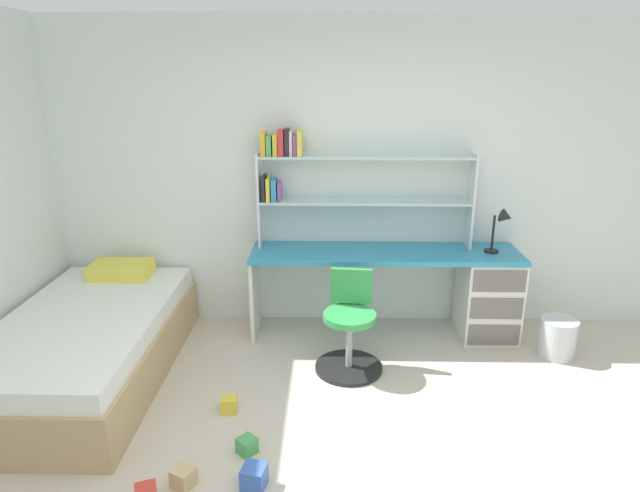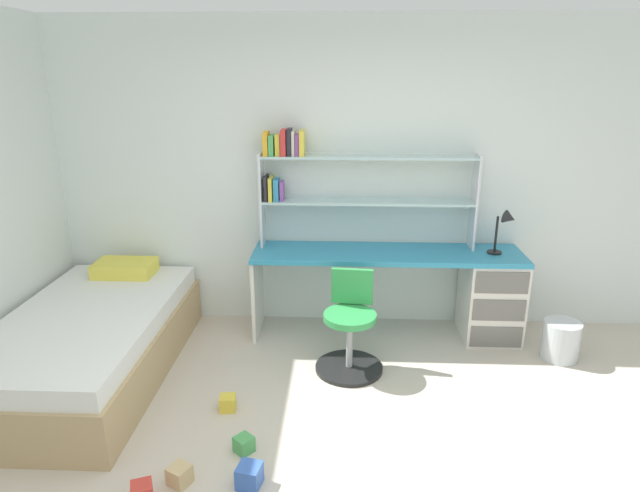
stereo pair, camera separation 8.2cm
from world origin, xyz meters
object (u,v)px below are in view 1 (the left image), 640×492
object	(u,v)px
desk_lamp	(503,224)
bed_platform	(87,345)
waste_bin	(558,338)
toy_block_blue_2	(254,477)
desk	(456,287)
toy_block_natural_1	(184,478)
toy_block_green_3	(247,445)
bookshelf_hutch	(334,176)
toy_block_yellow_0	(229,404)
swivel_chair	(350,333)

from	to	relation	value
desk_lamp	bed_platform	bearing A→B (deg)	-167.40
waste_bin	bed_platform	bearing A→B (deg)	-173.97
toy_block_blue_2	desk	bearing A→B (deg)	51.38
toy_block_natural_1	toy_block_green_3	xyz separation A→B (m)	(0.31, 0.28, -0.01)
bookshelf_hutch	toy_block_blue_2	distance (m)	2.45
toy_block_yellow_0	toy_block_blue_2	bearing A→B (deg)	-68.90
toy_block_natural_1	desk	bearing A→B (deg)	44.84
bookshelf_hutch	desk_lamp	distance (m)	1.44
desk_lamp	waste_bin	bearing A→B (deg)	-38.05
bed_platform	waste_bin	distance (m)	3.66
swivel_chair	toy_block_green_3	bearing A→B (deg)	-122.69
toy_block_yellow_0	toy_block_blue_2	distance (m)	0.74
bed_platform	toy_block_natural_1	xyz separation A→B (m)	(1.00, -1.12, -0.20)
bookshelf_hutch	toy_block_green_3	bearing A→B (deg)	-106.59
toy_block_blue_2	bookshelf_hutch	bearing A→B (deg)	77.77
desk	toy_block_natural_1	bearing A→B (deg)	-135.16
waste_bin	toy_block_green_3	distance (m)	2.63
bookshelf_hutch	desk_lamp	size ratio (longest dim) A/B	4.71
bed_platform	toy_block_yellow_0	xyz separation A→B (m)	(1.13, -0.42, -0.20)
toy_block_yellow_0	toy_block_green_3	size ratio (longest dim) A/B	1.03
bookshelf_hutch	toy_block_yellow_0	distance (m)	2.00
swivel_chair	toy_block_blue_2	xyz separation A→B (m)	(-0.56, -1.28, -0.23)
desk	desk_lamp	size ratio (longest dim) A/B	5.89
desk_lamp	waste_bin	xyz separation A→B (m)	(0.43, -0.33, -0.85)
waste_bin	toy_block_yellow_0	xyz separation A→B (m)	(-2.51, -0.81, -0.11)
bed_platform	toy_block_blue_2	world-z (taller)	bed_platform
waste_bin	toy_block_yellow_0	distance (m)	2.64
swivel_chair	toy_block_natural_1	xyz separation A→B (m)	(-0.95, -1.29, -0.24)
desk_lamp	toy_block_natural_1	bearing A→B (deg)	-140.22
toy_block_natural_1	toy_block_green_3	bearing A→B (deg)	42.33
bookshelf_hutch	waste_bin	bearing A→B (deg)	-16.06
toy_block_green_3	desk	bearing A→B (deg)	45.31
bookshelf_hutch	waste_bin	xyz separation A→B (m)	(1.81, -0.52, -1.21)
bed_platform	toy_block_green_3	bearing A→B (deg)	-32.60
desk	bed_platform	size ratio (longest dim) A/B	1.09
bed_platform	toy_block_natural_1	bearing A→B (deg)	-48.16
waste_bin	toy_block_blue_2	xyz separation A→B (m)	(-2.25, -1.50, -0.09)
toy_block_natural_1	bookshelf_hutch	bearing A→B (deg)	67.75
swivel_chair	toy_block_natural_1	size ratio (longest dim) A/B	6.87
toy_block_green_3	desk_lamp	bearing A→B (deg)	39.34
toy_block_blue_2	toy_block_yellow_0	bearing A→B (deg)	111.10
bed_platform	desk_lamp	bearing A→B (deg)	12.60
bed_platform	waste_bin	bearing A→B (deg)	6.03
toy_block_natural_1	toy_block_green_3	world-z (taller)	toy_block_natural_1
bookshelf_hutch	toy_block_green_3	xyz separation A→B (m)	(-0.52, -1.74, -1.32)
toy_block_yellow_0	toy_block_green_3	xyz separation A→B (m)	(0.19, -0.42, -0.00)
desk_lamp	desk	bearing A→B (deg)	174.17
desk	bed_platform	xyz separation A→B (m)	(-2.89, -0.75, -0.18)
swivel_chair	toy_block_yellow_0	bearing A→B (deg)	-144.65
toy_block_yellow_0	toy_block_natural_1	size ratio (longest dim) A/B	0.93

